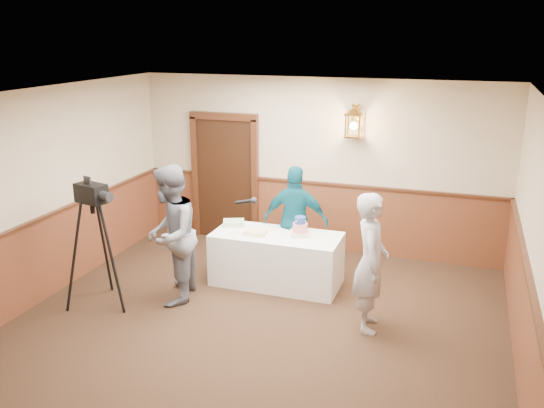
{
  "coord_description": "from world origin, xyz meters",
  "views": [
    {
      "loc": [
        2.24,
        -5.31,
        3.49
      ],
      "look_at": [
        -0.16,
        1.7,
        1.25
      ],
      "focal_mm": 38.0,
      "sensor_mm": 36.0,
      "label": 1
    }
  ],
  "objects": [
    {
      "name": "ground",
      "position": [
        0.0,
        0.0,
        0.0
      ],
      "size": [
        7.0,
        7.0,
        0.0
      ],
      "primitive_type": "plane",
      "color": "black",
      "rests_on": "ground"
    },
    {
      "name": "room_shell",
      "position": [
        -0.05,
        0.45,
        1.52
      ],
      "size": [
        6.02,
        7.02,
        2.81
      ],
      "color": "beige",
      "rests_on": "ground"
    },
    {
      "name": "display_table",
      "position": [
        -0.16,
        1.9,
        0.38
      ],
      "size": [
        1.8,
        0.8,
        0.75
      ],
      "primitive_type": "cube",
      "color": "white",
      "rests_on": "ground"
    },
    {
      "name": "tiered_cake",
      "position": [
        0.16,
        1.97,
        0.86
      ],
      "size": [
        0.33,
        0.33,
        0.27
      ],
      "rotation": [
        0.0,
        0.0,
        0.32
      ],
      "color": "beige",
      "rests_on": "display_table"
    },
    {
      "name": "sheet_cake_yellow",
      "position": [
        -0.43,
        1.79,
        0.78
      ],
      "size": [
        0.3,
        0.24,
        0.06
      ],
      "primitive_type": "cube",
      "rotation": [
        0.0,
        0.0,
        0.06
      ],
      "color": "#E4DD88",
      "rests_on": "display_table"
    },
    {
      "name": "sheet_cake_green",
      "position": [
        -0.88,
        2.07,
        0.79
      ],
      "size": [
        0.37,
        0.34,
        0.07
      ],
      "primitive_type": "cube",
      "rotation": [
        0.0,
        0.0,
        0.38
      ],
      "color": "#A1D898",
      "rests_on": "display_table"
    },
    {
      "name": "interviewer",
      "position": [
        -1.3,
        0.95,
        0.93
      ],
      "size": [
        1.61,
        1.04,
        1.86
      ],
      "rotation": [
        0.0,
        0.0,
        -1.34
      ],
      "color": "slate",
      "rests_on": "ground"
    },
    {
      "name": "baker",
      "position": [
        1.3,
        1.05,
        0.86
      ],
      "size": [
        0.52,
        0.69,
        1.71
      ],
      "primitive_type": "imported",
      "rotation": [
        0.0,
        0.0,
        1.76
      ],
      "color": "#A5A6AB",
      "rests_on": "ground"
    },
    {
      "name": "assistant_p",
      "position": [
        -0.01,
        2.33,
        0.82
      ],
      "size": [
        0.99,
        0.48,
        1.64
      ],
      "primitive_type": "imported",
      "rotation": [
        0.0,
        0.0,
        3.22
      ],
      "color": "#0D5060",
      "rests_on": "ground"
    },
    {
      "name": "tv_camera_rig",
      "position": [
        -2.15,
        0.52,
        0.74
      ],
      "size": [
        0.65,
        0.61,
        1.65
      ],
      "rotation": [
        0.0,
        0.0,
        -0.25
      ],
      "color": "black",
      "rests_on": "ground"
    }
  ]
}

